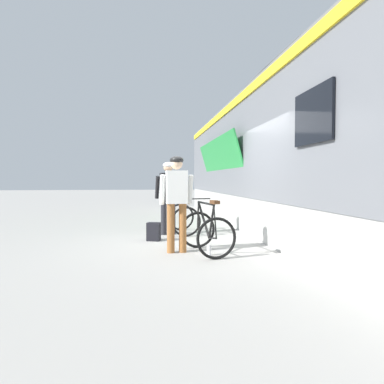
% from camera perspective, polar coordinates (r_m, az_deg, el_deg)
% --- Properties ---
extents(ground_plane, '(80.00, 80.00, 0.00)m').
position_cam_1_polar(ground_plane, '(7.03, 1.90, -8.88)').
color(ground_plane, '#A09E99').
extents(train_car, '(3.27, 19.90, 3.88)m').
position_cam_1_polar(train_car, '(8.06, 21.50, 6.41)').
color(train_car, slate).
rests_on(train_car, ground).
extents(cyclist_near_in_dark, '(0.64, 0.36, 1.76)m').
position_cam_1_polar(cyclist_near_in_dark, '(8.32, -4.00, 0.12)').
color(cyclist_near_in_dark, '#232328').
rests_on(cyclist_near_in_dark, ground).
extents(cyclist_far_in_white, '(0.62, 0.33, 1.76)m').
position_cam_1_polar(cyclist_far_in_white, '(6.24, -2.57, -0.51)').
color(cyclist_far_in_white, '#935B2D').
rests_on(cyclist_far_in_white, ground).
extents(bicycle_near_silver, '(0.73, 1.09, 0.99)m').
position_cam_1_polar(bicycle_near_silver, '(8.52, -1.48, -4.23)').
color(bicycle_near_silver, black).
rests_on(bicycle_near_silver, ground).
extents(bicycle_far_black, '(0.87, 1.17, 0.99)m').
position_cam_1_polar(bicycle_far_black, '(6.23, 2.43, -6.54)').
color(bicycle_far_black, black).
rests_on(bicycle_far_black, ground).
extents(backpack_on_platform, '(0.32, 0.26, 0.40)m').
position_cam_1_polar(backpack_on_platform, '(7.56, -6.41, -6.59)').
color(backpack_on_platform, black).
rests_on(backpack_on_platform, ground).
extents(water_bottle_near_the_bikes, '(0.08, 0.08, 0.19)m').
position_cam_1_polar(water_bottle_near_the_bikes, '(6.12, 2.87, -9.64)').
color(water_bottle_near_the_bikes, silver).
rests_on(water_bottle_near_the_bikes, ground).
extents(water_bottle_by_the_backpack, '(0.08, 0.08, 0.20)m').
position_cam_1_polar(water_bottle_by_the_backpack, '(7.77, -5.58, -7.09)').
color(water_bottle_by_the_backpack, silver).
rests_on(water_bottle_by_the_backpack, ground).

